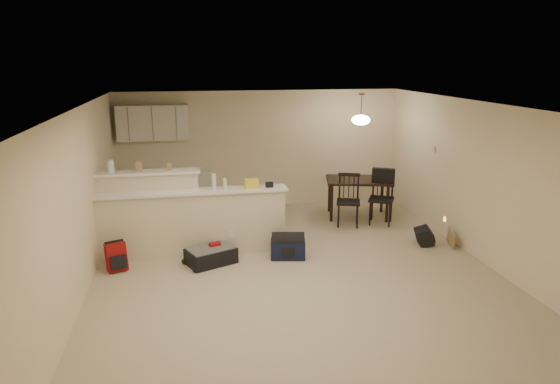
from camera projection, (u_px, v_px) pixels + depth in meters
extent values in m
plane|color=#C1B195|center=(295.00, 269.00, 7.70)|extent=(7.00, 7.00, 0.00)
plane|color=white|center=(296.00, 105.00, 7.05)|extent=(7.00, 7.00, 0.00)
cube|color=beige|center=(261.00, 150.00, 10.70)|extent=(6.00, 0.02, 2.50)
cube|color=beige|center=(386.00, 299.00, 4.06)|extent=(6.00, 0.02, 2.50)
cube|color=beige|center=(82.00, 201.00, 6.85)|extent=(0.02, 7.00, 2.50)
cube|color=beige|center=(480.00, 182.00, 7.91)|extent=(0.02, 7.00, 2.50)
cube|color=beige|center=(194.00, 224.00, 8.16)|extent=(3.00, 0.28, 1.05)
cube|color=white|center=(192.00, 192.00, 8.01)|extent=(3.08, 0.38, 0.04)
cube|color=beige|center=(150.00, 214.00, 8.20)|extent=(1.60, 0.24, 1.35)
cube|color=white|center=(147.00, 172.00, 8.02)|extent=(1.68, 0.34, 0.04)
cube|color=white|center=(153.00, 123.00, 9.97)|extent=(1.40, 0.34, 0.70)
cube|color=white|center=(167.00, 194.00, 10.26)|extent=(1.80, 0.60, 0.90)
cube|color=beige|center=(434.00, 149.00, 9.31)|extent=(0.02, 0.12, 0.12)
cylinder|color=silver|center=(111.00, 166.00, 7.89)|extent=(0.10, 0.10, 0.20)
cube|color=#9C7C50|center=(139.00, 167.00, 7.97)|extent=(0.10, 0.07, 0.16)
cube|color=#9C7C50|center=(169.00, 167.00, 8.06)|extent=(0.08, 0.06, 0.12)
cylinder|color=silver|center=(214.00, 182.00, 8.04)|extent=(0.07, 0.07, 0.26)
cylinder|color=silver|center=(225.00, 184.00, 8.08)|extent=(0.06, 0.06, 0.18)
cube|color=#9C7C50|center=(252.00, 184.00, 8.16)|extent=(0.22, 0.18, 0.14)
cube|color=#9C7C50|center=(269.00, 185.00, 8.22)|extent=(0.12, 0.10, 0.08)
cube|color=black|center=(358.00, 180.00, 10.05)|extent=(1.42, 1.10, 0.04)
cylinder|color=black|center=(332.00, 203.00, 9.85)|extent=(0.06, 0.06, 0.75)
cylinder|color=black|center=(387.00, 204.00, 9.81)|extent=(0.06, 0.06, 0.75)
cylinder|color=black|center=(330.00, 194.00, 10.50)|extent=(0.06, 0.06, 0.75)
cylinder|color=black|center=(382.00, 195.00, 10.46)|extent=(0.06, 0.06, 0.75)
cylinder|color=brown|center=(361.00, 106.00, 9.66)|extent=(0.02, 0.02, 0.50)
cylinder|color=brown|center=(362.00, 94.00, 9.61)|extent=(0.12, 0.12, 0.03)
ellipsoid|color=white|center=(361.00, 120.00, 9.73)|extent=(0.36, 0.36, 0.20)
cube|color=black|center=(211.00, 256.00, 7.88)|extent=(0.86, 0.73, 0.25)
cube|color=maroon|center=(116.00, 257.00, 7.60)|extent=(0.34, 0.28, 0.44)
cube|color=#121938|center=(288.00, 249.00, 8.09)|extent=(0.60, 0.40, 0.30)
cube|color=black|center=(424.00, 236.00, 8.67)|extent=(0.31, 0.38, 0.30)
cube|color=#9C7C50|center=(451.00, 239.00, 8.58)|extent=(0.09, 0.38, 0.29)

